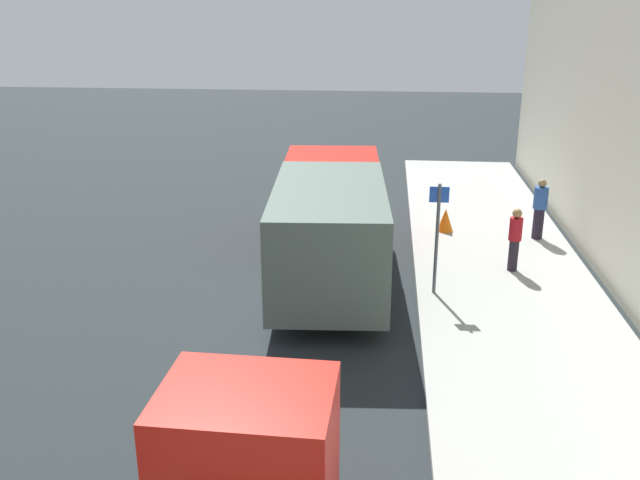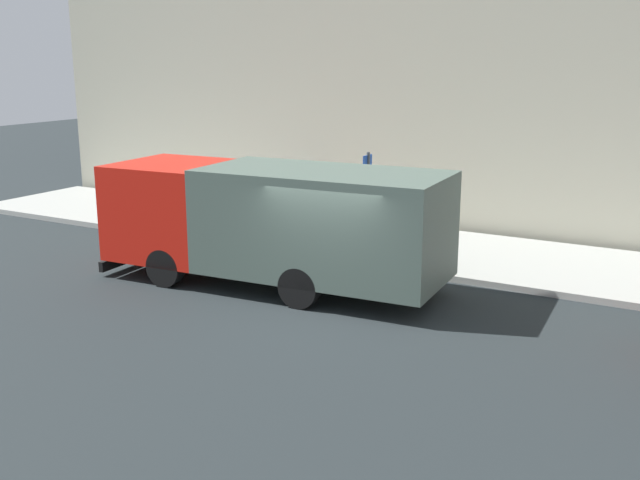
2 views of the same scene
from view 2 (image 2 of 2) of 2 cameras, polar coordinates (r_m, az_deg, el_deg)
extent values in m
plane|color=#22292B|center=(15.36, 0.65, -5.27)|extent=(80.00, 80.00, 0.00)
cube|color=#A8AAA3|center=(19.86, 7.89, -0.72)|extent=(4.40, 30.00, 0.15)
cube|color=#B4B19A|center=(21.80, 11.19, 16.77)|extent=(0.50, 30.00, 12.46)
cube|color=red|center=(17.99, -10.92, 2.34)|extent=(2.68, 2.62, 2.17)
cube|color=black|center=(18.68, -13.96, 3.42)|extent=(2.13, 0.19, 1.22)
cube|color=#4F6157|center=(16.02, 0.24, 1.31)|extent=(2.86, 5.39, 2.24)
cube|color=black|center=(19.06, -13.87, -1.12)|extent=(2.43, 0.27, 0.24)
cylinder|color=black|center=(17.09, -11.64, -2.06)|extent=(0.35, 0.88, 0.86)
cylinder|color=black|center=(18.84, -7.55, -0.39)|extent=(0.35, 0.88, 0.86)
cylinder|color=black|center=(15.35, -1.56, -3.60)|extent=(0.35, 0.88, 0.86)
cylinder|color=black|center=(17.28, 1.83, -1.60)|extent=(0.35, 0.88, 0.86)
cylinder|color=black|center=(23.16, -2.43, 2.84)|extent=(0.37, 0.37, 0.90)
cylinder|color=#2A5196|center=(23.03, -2.45, 4.69)|extent=(0.49, 0.49, 0.62)
sphere|color=olive|center=(22.96, -2.46, 5.74)|extent=(0.23, 0.23, 0.23)
cylinder|color=#241D29|center=(20.95, 2.05, 1.53)|extent=(0.25, 0.25, 0.81)
cylinder|color=#A3151E|center=(20.81, 2.07, 3.40)|extent=(0.33, 0.33, 0.58)
sphere|color=#997344|center=(20.74, 2.08, 4.51)|extent=(0.24, 0.24, 0.24)
cone|color=orange|center=(21.31, -7.03, 1.48)|extent=(0.48, 0.48, 0.69)
cylinder|color=#4C5156|center=(18.24, 3.62, 2.56)|extent=(0.08, 0.08, 2.63)
cube|color=blue|center=(18.07, 3.62, 5.88)|extent=(0.44, 0.03, 0.36)
camera|label=1|loc=(16.68, 57.53, 13.20)|focal=38.71mm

